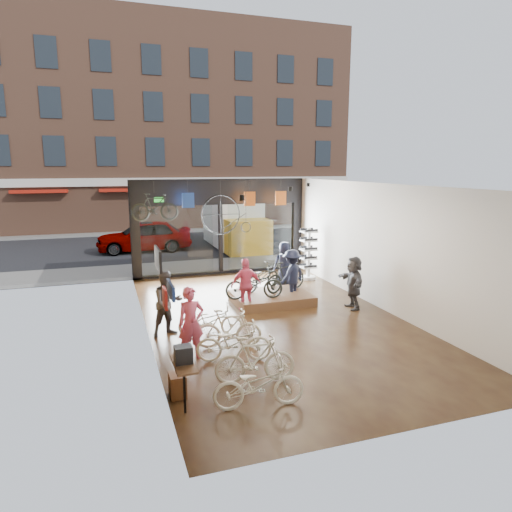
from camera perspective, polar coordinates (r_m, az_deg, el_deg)
name	(u,v)px	position (r m, az deg, el deg)	size (l,w,h in m)	color
ground_plane	(273,319)	(13.19, 2.08, -7.92)	(7.00, 12.00, 0.04)	black
ceiling	(274,184)	(12.47, 2.21, 8.99)	(7.00, 12.00, 0.04)	black
wall_left	(144,262)	(11.94, -13.88, -0.73)	(0.04, 12.00, 3.80)	brown
wall_right	(382,247)	(14.30, 15.46, 1.13)	(0.04, 12.00, 3.80)	beige
wall_back	(409,323)	(7.55, 18.63, -7.92)	(7.00, 0.04, 3.80)	beige
storefront	(220,227)	(18.36, -4.48, 3.65)	(7.00, 0.26, 3.80)	black
exit_sign	(159,200)	(17.70, -12.06, 6.90)	(0.35, 0.06, 0.18)	#198C26
street_road	(184,240)	(27.36, -9.03, 1.98)	(30.00, 18.00, 0.02)	black
sidewalk_near	(214,266)	(19.83, -5.25, -1.21)	(30.00, 2.40, 0.12)	slate
sidewalk_far	(174,230)	(31.26, -10.27, 3.21)	(30.00, 2.00, 0.12)	slate
opposite_building	(165,127)	(33.56, -11.35, 15.59)	(26.00, 5.00, 14.00)	brown
street_car	(144,236)	(23.99, -13.81, 2.47)	(1.89, 4.70, 1.60)	gray
box_truck	(237,225)	(23.78, -2.39, 3.89)	(2.17, 6.52, 2.57)	silver
floor_bike_0	(259,385)	(8.50, 0.35, -15.78)	(0.58, 1.67, 0.88)	beige
floor_bike_1	(255,360)	(9.35, -0.13, -12.82)	(0.46, 1.64, 0.98)	beige
floor_bike_2	(234,342)	(10.34, -2.77, -10.73)	(0.58, 1.67, 0.88)	beige
floor_bike_3	(228,329)	(11.05, -3.47, -9.04)	(0.45, 1.59, 0.96)	beige
floor_bike_4	(210,321)	(11.78, -5.73, -8.03)	(0.57, 1.63, 0.86)	beige
display_platform	(272,298)	(14.63, 1.95, -5.29)	(2.40, 1.80, 0.30)	#533423
display_bike_left	(254,284)	(13.89, -0.23, -3.55)	(0.62, 1.76, 0.93)	black
display_bike_mid	(286,276)	(14.77, 3.76, -2.55)	(0.47, 1.66, 1.00)	black
display_bike_right	(262,277)	(14.98, 0.79, -2.62)	(0.56, 1.61, 0.85)	black
customer_0	(191,323)	(10.44, -8.12, -8.30)	(0.61, 0.40, 1.66)	#CC4C72
customer_1	(168,303)	(11.93, -10.99, -5.82)	(0.82, 0.64, 1.70)	#3F3F44
customer_2	(246,285)	(13.66, -1.24, -3.62)	(0.95, 0.39, 1.61)	#CC4C72
customer_3	(292,275)	(14.78, 4.49, -2.38)	(1.08, 0.62, 1.68)	#161C33
customer_4	(284,264)	(16.40, 3.58, -1.06)	(0.81, 0.52, 1.65)	#161C33
customer_5	(353,283)	(14.20, 12.08, -3.27)	(1.51, 0.48, 1.62)	#3F3F44
sunglasses_rack	(309,254)	(17.57, 6.58, 0.27)	(0.59, 0.48, 1.99)	white
wall_merch	(169,330)	(8.75, -10.79, -9.03)	(0.40, 2.40, 2.60)	navy
penny_farthing	(229,216)	(16.88, -3.42, 5.05)	(1.83, 0.06, 1.46)	black
hung_bike	(155,207)	(16.01, -12.56, 6.00)	(0.45, 1.58, 0.95)	black
jersey_left	(188,200)	(17.17, -8.48, 6.90)	(0.45, 0.03, 0.55)	#1E3F99
jersey_mid	(250,199)	(17.75, -0.79, 7.15)	(0.45, 0.03, 0.55)	#CC5919
jersey_right	(281,198)	(18.18, 3.11, 7.23)	(0.45, 0.03, 0.55)	#CC5919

